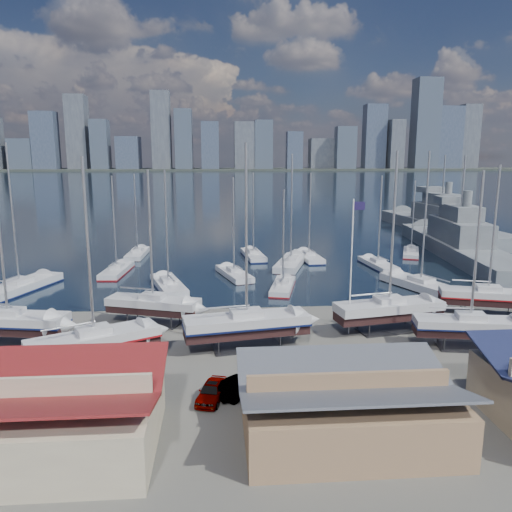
{
  "coord_description": "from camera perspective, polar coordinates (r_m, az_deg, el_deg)",
  "views": [
    {
      "loc": [
        -7.36,
        -52.16,
        16.19
      ],
      "look_at": [
        -2.72,
        8.0,
        4.16
      ],
      "focal_mm": 35.0,
      "sensor_mm": 36.0,
      "label": 1
    }
  ],
  "objects": [
    {
      "name": "sailboat_moored_7",
      "position": [
        74.96,
        3.99,
        -0.97
      ],
      "size": [
        6.65,
        11.95,
        17.4
      ],
      "rotation": [
        0.0,
        0.0,
        1.25
      ],
      "color": "black",
      "rests_on": "water"
    },
    {
      "name": "car_b",
      "position": [
        35.2,
        -0.58,
        -14.74
      ],
      "size": [
        4.79,
        2.51,
        1.5
      ],
      "primitive_type": "imported",
      "rotation": [
        0.0,
        0.0,
        1.78
      ],
      "color": "gray",
      "rests_on": "ground"
    },
    {
      "name": "sailboat_cradle_4",
      "position": [
        48.69,
        14.94,
        -5.92
      ],
      "size": [
        10.63,
        4.74,
        16.71
      ],
      "rotation": [
        0.0,
        0.0,
        0.19
      ],
      "color": "#2D2D33",
      "rests_on": "ground"
    },
    {
      "name": "sailboat_cradle_1",
      "position": [
        41.25,
        -17.99,
        -9.3
      ],
      "size": [
        10.19,
        7.24,
        16.24
      ],
      "rotation": [
        0.0,
        0.0,
        0.49
      ],
      "color": "#2D2D33",
      "rests_on": "ground"
    },
    {
      "name": "sailboat_moored_0",
      "position": [
        67.42,
        -25.39,
        -3.46
      ],
      "size": [
        7.39,
        12.95,
        18.67
      ],
      "rotation": [
        0.0,
        0.0,
        1.24
      ],
      "color": "black",
      "rests_on": "water"
    },
    {
      "name": "flagpole",
      "position": [
        45.88,
        10.97,
        -0.16
      ],
      "size": [
        1.11,
        0.12,
        12.55
      ],
      "color": "white",
      "rests_on": "ground"
    },
    {
      "name": "sailboat_cradle_6",
      "position": [
        56.88,
        24.98,
        -4.21
      ],
      "size": [
        9.88,
        5.28,
        15.43
      ],
      "rotation": [
        0.0,
        0.0,
        -0.29
      ],
      "color": "#2D2D33",
      "rests_on": "ground"
    },
    {
      "name": "naval_ship_east",
      "position": [
        89.38,
        22.1,
        1.09
      ],
      "size": [
        11.5,
        44.57,
        17.97
      ],
      "rotation": [
        0.0,
        0.0,
        1.47
      ],
      "color": "slate",
      "rests_on": "water"
    },
    {
      "name": "sailboat_moored_4",
      "position": [
        68.33,
        -2.53,
        -2.16
      ],
      "size": [
        5.19,
        9.76,
        14.19
      ],
      "rotation": [
        0.0,
        0.0,
        1.86
      ],
      "color": "black",
      "rests_on": "water"
    },
    {
      "name": "naval_ship_west",
      "position": [
        114.5,
        20.3,
        3.29
      ],
      "size": [
        10.64,
        47.02,
        18.2
      ],
      "rotation": [
        0.0,
        0.0,
        1.64
      ],
      "color": "slate",
      "rests_on": "water"
    },
    {
      "name": "sailboat_cradle_3",
      "position": [
        43.01,
        -1.07,
        -7.8
      ],
      "size": [
        11.12,
        4.84,
        17.29
      ],
      "rotation": [
        0.0,
        0.0,
        0.18
      ],
      "color": "#2D2D33",
      "rests_on": "ground"
    },
    {
      "name": "sailboat_moored_11",
      "position": [
        87.42,
        17.28,
        0.29
      ],
      "size": [
        5.47,
        8.96,
        12.98
      ],
      "rotation": [
        0.0,
        0.0,
        1.19
      ],
      "color": "black",
      "rests_on": "water"
    },
    {
      "name": "ground",
      "position": [
        45.76,
        5.21,
        -9.5
      ],
      "size": [
        1400.0,
        1400.0,
        0.0
      ],
      "primitive_type": "plane",
      "color": "#605E59",
      "rests_on": "ground"
    },
    {
      "name": "car_c",
      "position": [
        36.22,
        2.92,
        -13.91
      ],
      "size": [
        3.74,
        6.07,
        1.57
      ],
      "primitive_type": "imported",
      "rotation": [
        0.0,
        0.0,
        0.21
      ],
      "color": "gray",
      "rests_on": "ground"
    },
    {
      "name": "sailboat_moored_10",
      "position": [
        76.46,
        13.75,
        -1.04
      ],
      "size": [
        3.69,
        9.73,
        14.19
      ],
      "rotation": [
        0.0,
        0.0,
        1.68
      ],
      "color": "black",
      "rests_on": "water"
    },
    {
      "name": "sailboat_moored_3",
      "position": [
        63.2,
        -9.96,
        -3.45
      ],
      "size": [
        5.75,
        10.66,
        15.35
      ],
      "rotation": [
        0.0,
        0.0,
        1.87
      ],
      "color": "black",
      "rests_on": "water"
    },
    {
      "name": "water",
      "position": [
        352.61,
        -3.25,
        8.6
      ],
      "size": [
        1400.0,
        600.0,
        0.4
      ],
      "primitive_type": "cube",
      "color": "#1A2D3C",
      "rests_on": "ground"
    },
    {
      "name": "car_d",
      "position": [
        38.38,
        13.54,
        -12.67
      ],
      "size": [
        2.61,
        5.75,
        1.63
      ],
      "primitive_type": "imported",
      "rotation": [
        0.0,
        0.0,
        0.06
      ],
      "color": "gray",
      "rests_on": "ground"
    },
    {
      "name": "sailboat_moored_6",
      "position": [
        62.01,
        3.08,
        -3.58
      ],
      "size": [
        4.4,
        8.99,
        12.96
      ],
      "rotation": [
        0.0,
        0.0,
        1.33
      ],
      "color": "black",
      "rests_on": "water"
    },
    {
      "name": "shed_red",
      "position": [
        31.46,
        -24.66,
        -15.98
      ],
      "size": [
        14.7,
        9.45,
        4.51
      ],
      "color": "#BFB293",
      "rests_on": "ground"
    },
    {
      "name": "sailboat_moored_5",
      "position": [
        81.11,
        -0.31,
        -0.02
      ],
      "size": [
        3.82,
        9.88,
        14.4
      ],
      "rotation": [
        0.0,
        0.0,
        1.69
      ],
      "color": "black",
      "rests_on": "water"
    },
    {
      "name": "sailboat_cradle_2",
      "position": [
        49.89,
        -11.66,
        -5.46
      ],
      "size": [
        9.5,
        5.34,
        15.03
      ],
      "rotation": [
        0.0,
        0.0,
        -0.32
      ],
      "color": "#2D2D33",
      "rests_on": "ground"
    },
    {
      "name": "sailboat_moored_8",
      "position": [
        80.26,
        6.07,
        -0.2
      ],
      "size": [
        3.58,
        9.84,
        14.4
      ],
      "rotation": [
        0.0,
        0.0,
        1.66
      ],
      "color": "black",
      "rests_on": "water"
    },
    {
      "name": "sailboat_moored_1",
      "position": [
        72.88,
        -15.62,
        -1.74
      ],
      "size": [
        3.48,
        9.77,
        14.32
      ],
      "rotation": [
        0.0,
        0.0,
        1.49
      ],
      "color": "black",
      "rests_on": "water"
    },
    {
      "name": "car_a",
      "position": [
        35.03,
        -5.07,
        -15.1
      ],
      "size": [
        2.53,
        4.1,
        1.3
      ],
      "primitive_type": "imported",
      "rotation": [
        0.0,
        0.0,
        -0.28
      ],
      "color": "gray",
      "rests_on": "ground"
    },
    {
      "name": "sailboat_moored_9",
      "position": [
        65.26,
        18.31,
        -3.38
      ],
      "size": [
        7.42,
        12.07,
        17.66
      ],
      "rotation": [
        0.0,
        0.0,
        1.96
      ],
      "color": "black",
      "rests_on": "water"
    },
    {
      "name": "shed_grey",
      "position": [
        30.59,
        10.45,
        -16.25
      ],
      "size": [
        12.6,
        8.4,
        4.17
      ],
      "color": "#8C6B4C",
      "rests_on": "ground"
    },
    {
      "name": "sailboat_cradle_5",
      "position": [
        46.64,
        23.27,
        -7.35
      ],
      "size": [
        9.64,
        4.25,
        15.14
      ],
      "rotation": [
        0.0,
        0.0,
        -0.18
      ],
      "color": "#2D2D33",
      "rests_on": "ground"
    },
    {
      "name": "far_shore",
      "position": [
        612.39,
        -3.78,
        9.84
      ],
      "size": [
        1400.0,
        80.0,
        2.2
      ],
      "primitive_type": "cube",
      "color": "#2D332D",
      "rests_on": "ground"
    },
    {
      "name": "sailboat_cradle_0",
      "position": [
        48.63,
        -26.43,
        -6.79
      ],
      "size": [
        10.59,
        4.65,
        16.51
      ],
      "rotation": [
        0.0,
        0.0,
        -0.18
      ],
      "color": "#2D2D33",
      "rests_on": "ground"
    },
    {
      "name": "skyline",
      "position": [
        606.35,
        -4.58,
        13.41
      ],
      "size": [
        639.14,
        43.8,
        107.69
      ],
      "color": "#475166",
      "rests_on": "far_shore"
    },
    {
      "name": "sailboat_moored_2",
      "position": [
        84.75,
        -13.36,
        0.18
      ],
      "size": [
        2.96,
        9.46,
        14.16
      ],
      "rotation": [
        0.0,
        0.0,
        1.54
      ],
      "color": "black",
      "rests_on": "water"
    }
  ]
}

